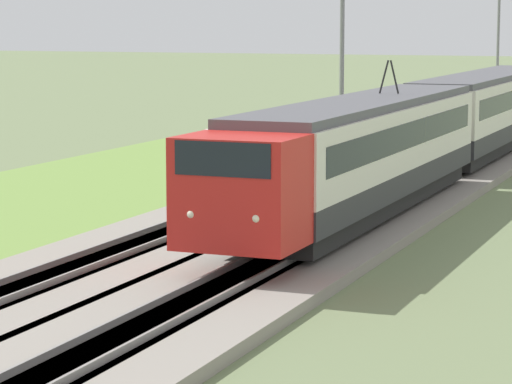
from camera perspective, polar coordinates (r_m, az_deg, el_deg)
ballast_main at (r=62.20m, az=8.06°, el=2.44°), size 240.00×4.40×0.30m
ballast_adjacent at (r=61.36m, az=11.81°, el=2.27°), size 240.00×4.40×0.30m
track_main at (r=62.20m, az=8.06°, el=2.45°), size 240.00×1.57×0.45m
track_adjacent at (r=61.36m, az=11.81°, el=2.28°), size 240.00×1.57×0.45m
grass_verge at (r=63.95m, az=2.69°, el=2.58°), size 240.00×13.58×0.12m
passenger_train at (r=46.03m, az=8.49°, el=3.14°), size 40.03×2.90×4.92m
catenary_mast_mid at (r=58.06m, az=4.12°, el=6.45°), size 0.22×2.56×8.81m
catenary_mast_far at (r=96.56m, az=11.35°, el=6.96°), size 0.22×2.56×8.77m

